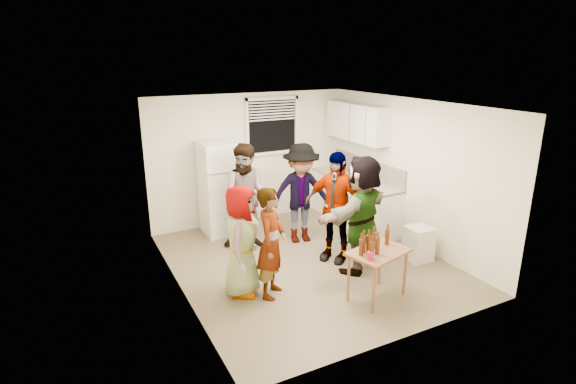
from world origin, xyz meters
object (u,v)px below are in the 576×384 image
guest_grey (243,292)px  guest_orange (359,268)px  red_cup (370,259)px  guest_back_left (249,246)px  wine_bottle (336,170)px  blue_cup (362,188)px  refrigerator (221,188)px  beer_bottle_counter (372,188)px  beer_bottle_table (387,244)px  trash_bin (418,245)px  kettle (341,174)px  guest_black (334,259)px  guest_stripe (272,294)px  guest_back_right (301,240)px  serving_table (376,297)px

guest_grey → guest_orange: guest_orange is taller
red_cup → guest_back_left: red_cup is taller
wine_bottle → blue_cup: (-0.31, -1.31, 0.00)m
refrigerator → beer_bottle_counter: refrigerator is taller
wine_bottle → guest_grey: (-3.01, -2.29, -0.90)m
beer_bottle_table → guest_back_left: beer_bottle_table is taller
beer_bottle_table → trash_bin: bearing=25.2°
refrigerator → guest_orange: size_ratio=0.94×
red_cup → beer_bottle_table: bearing=29.2°
kettle → wine_bottle: bearing=72.8°
beer_bottle_counter → red_cup: beer_bottle_counter is taller
wine_bottle → beer_bottle_counter: (-0.15, -1.41, 0.00)m
guest_grey → guest_orange: 1.88m
wine_bottle → beer_bottle_table: wine_bottle is taller
beer_bottle_counter → guest_orange: (-0.98, -1.02, -0.90)m
guest_grey → guest_black: bearing=-44.6°
wine_bottle → trash_bin: wine_bottle is taller
beer_bottle_table → guest_stripe: size_ratio=0.15×
guest_stripe → guest_black: (1.38, 0.56, 0.00)m
beer_bottle_counter → trash_bin: size_ratio=0.40×
wine_bottle → beer_bottle_counter: size_ratio=1.28×
guest_stripe → guest_back_right: (1.26, 1.46, 0.00)m
guest_grey → guest_black: size_ratio=0.87×
trash_bin → guest_back_left: bearing=142.2°
beer_bottle_table → guest_orange: size_ratio=0.12×
guest_grey → red_cup: bearing=-95.6°
kettle → beer_bottle_counter: 1.09m
guest_grey → guest_orange: (1.87, -0.14, 0.00)m
kettle → guest_orange: 2.51m
guest_back_left → guest_back_right: guest_back_left is taller
trash_bin → guest_black: 1.38m
kettle → guest_stripe: size_ratio=0.16×
trash_bin → red_cup: bearing=-153.6°
blue_cup → wine_bottle: bearing=76.6°
wine_bottle → guest_back_left: bearing=-159.4°
guest_stripe → guest_back_left: guest_back_left is taller
guest_back_left → guest_black: (1.03, -1.09, 0.00)m
refrigerator → trash_bin: bearing=-47.2°
guest_black → trash_bin: bearing=29.7°
blue_cup → red_cup: 2.52m
beer_bottle_counter → red_cup: (-1.54, -1.99, -0.21)m
refrigerator → serving_table: (1.07, -3.24, -0.85)m
trash_bin → guest_grey: 2.94m
guest_stripe → guest_orange: bearing=-44.1°
blue_cup → serving_table: bearing=-120.1°
serving_table → wine_bottle: bearing=66.2°
guest_stripe → guest_black: size_ratio=0.87×
beer_bottle_counter → kettle: bearing=87.4°
guest_orange → wine_bottle: bearing=-138.6°
beer_bottle_table → serving_table: bearing=-152.2°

